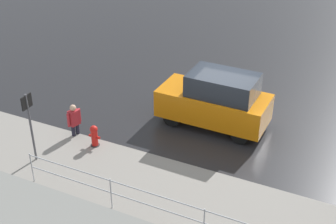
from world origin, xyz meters
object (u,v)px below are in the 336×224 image
pedestrian (74,119)px  sign_post (29,118)px  moving_hatchback (216,100)px  fire_hydrant (94,136)px

pedestrian → sign_post: bearing=80.7°
moving_hatchback → sign_post: (4.42, 4.53, 0.55)m
moving_hatchback → fire_hydrant: moving_hatchback is taller
moving_hatchback → sign_post: sign_post is taller
moving_hatchback → pedestrian: 4.98m
pedestrian → sign_post: sign_post is taller
pedestrian → sign_post: 2.00m
fire_hydrant → moving_hatchback: bearing=-136.0°
fire_hydrant → pedestrian: size_ratio=0.66×
pedestrian → sign_post: (0.29, 1.77, 0.90)m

